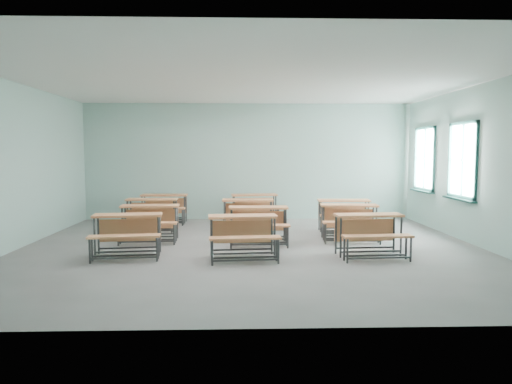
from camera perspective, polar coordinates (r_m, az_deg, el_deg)
room at (r=8.72m, az=-0.11°, el=3.26°), size 9.04×8.04×3.24m
desk_unit_r0c0 at (r=8.48m, az=-15.81°, el=-4.41°), size 1.28×0.93×0.75m
desk_unit_r0c1 at (r=8.01m, az=-1.62°, el=-4.76°), size 1.27×0.91×0.75m
desk_unit_r0c2 at (r=8.42m, az=14.09°, el=-4.44°), size 1.25×0.88×0.75m
desk_unit_r1c0 at (r=9.82m, az=-13.17°, el=-3.08°), size 1.24×0.87×0.75m
desk_unit_r1c1 at (r=9.28m, az=0.32°, el=-3.42°), size 1.20×0.81×0.75m
desk_unit_r1c2 at (r=9.86m, az=11.63°, el=-3.02°), size 1.26×0.90×0.75m
desk_unit_r2c0 at (r=11.16m, az=-12.96°, el=-2.12°), size 1.21×0.82×0.75m
desk_unit_r2c1 at (r=10.73m, az=-1.01°, el=-2.27°), size 1.21×0.82×0.75m
desk_unit_r2c2 at (r=10.85m, az=10.98°, el=-2.29°), size 1.24×0.87×0.75m
desk_unit_r3c0 at (r=12.22m, az=-11.46°, el=-1.48°), size 1.21×0.82×0.75m
desk_unit_r3c1 at (r=12.04m, az=-0.14°, el=-1.48°), size 1.28×0.93×0.75m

